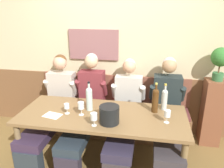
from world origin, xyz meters
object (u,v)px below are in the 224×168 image
Objects in this scene: wine_bottle_amber_mid at (164,99)px; potted_plant at (221,59)px; wine_glass_left_end at (67,106)px; dining_table at (102,120)px; person_left_seat at (53,105)px; wine_glass_center_front at (167,114)px; wine_bottle_clear_water at (155,100)px; wine_glass_right_end at (94,117)px; person_center_left_seat at (86,106)px; wine_bottle_green_tall at (89,98)px; ice_bucket at (109,115)px; wine_glass_by_bottle at (81,106)px; person_right_seat at (167,113)px; wall_bench at (112,118)px; person_center_right_seat at (125,113)px.

wine_bottle_amber_mid is 0.97m from potted_plant.
dining_table is at bearing 8.99° from wine_glass_left_end.
person_left_seat reaches higher than wine_bottle_amber_mid.
potted_plant is at bearing 49.64° from wine_glass_center_front.
wine_bottle_amber_mid is 0.90× the size of wine_bottle_clear_water.
wine_glass_right_end is (0.78, -0.63, 0.21)m from person_left_seat.
person_center_left_seat reaches higher than wine_glass_left_end.
wine_bottle_green_tall is 1.83m from potted_plant.
wine_glass_by_bottle is (-0.37, 0.12, 0.02)m from ice_bucket.
person_right_seat is 3.41× the size of wine_bottle_clear_water.
wine_bottle_amber_mid is (0.62, 0.46, 0.05)m from ice_bucket.
wine_bottle_clear_water is (0.94, -0.18, 0.25)m from person_center_left_seat.
wine_glass_by_bottle is at bearing -157.87° from person_right_seat.
wine_glass_by_bottle is (-0.99, -0.34, -0.03)m from wine_bottle_amber_mid.
potted_plant reaches higher than person_right_seat.
person_right_seat reaches higher than wine_bottle_clear_water.
ice_bucket is at bearing -169.68° from wine_glass_center_front.
person_center_left_seat reaches higher than wall_bench.
wine_glass_center_front is (0.64, 0.12, 0.01)m from ice_bucket.
person_right_seat is at bearing 22.13° from wine_glass_by_bottle.
wine_glass_left_end is at bearing -171.01° from dining_table.
person_center_right_seat reaches higher than ice_bucket.
person_left_seat is 8.45× the size of wine_glass_center_front.
wine_bottle_green_tall is at bearing -173.67° from wine_bottle_clear_water.
wine_bottle_clear_water is 0.29m from wine_glass_center_front.
wine_bottle_green_tall is at bearing 156.24° from dining_table.
person_left_seat is 8.50× the size of wine_glass_right_end.
wine_bottle_clear_water is (0.63, -0.55, 0.61)m from wall_bench.
wall_bench is 1.78m from potted_plant.
dining_table is 0.32m from wine_glass_by_bottle.
person_center_left_seat is 3.44× the size of wine_bottle_clear_water.
wine_bottle_amber_mid is 0.75× the size of potted_plant.
wine_glass_center_front is (0.77, -0.79, 0.55)m from wall_bench.
wine_bottle_amber_mid is 0.35m from wine_glass_center_front.
person_left_seat is 7.71× the size of wine_glass_by_bottle.
wine_glass_right_end is at bearing -145.17° from wine_bottle_clear_water.
wine_glass_right_end and wine_glass_center_front have the same top height.
wine_glass_by_bottle is at bearing 161.46° from ice_bucket.
ice_bucket is (0.13, -0.91, 0.54)m from wall_bench.
person_center_left_seat is at bearing 1.47° from person_left_seat.
wine_glass_right_end is (-0.03, -1.00, 0.55)m from wall_bench.
wine_glass_left_end is 2.12m from potted_plant.
wall_bench is 15.23× the size of wine_glass_center_front.
person_center_left_seat is 9.99× the size of wine_glass_left_end.
wine_bottle_amber_mid is (0.74, -0.45, 0.59)m from wall_bench.
person_left_seat reaches higher than dining_table.
person_center_left_seat is 5.81× the size of ice_bucket.
wine_glass_right_end is 0.31m from wine_glass_by_bottle.
person_left_seat is 2.41m from potted_plant.
wine_bottle_clear_water is at bearing 34.83° from wine_glass_right_end.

